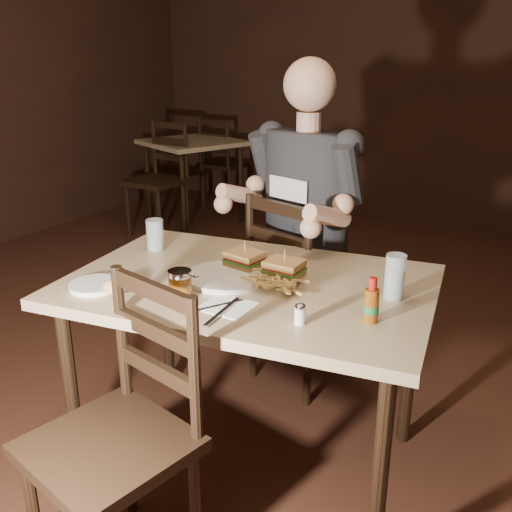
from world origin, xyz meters
The scene contains 23 objects.
room_shell centered at (0.00, 0.00, 1.40)m, with size 7.00×7.00×7.00m.
main_table centered at (0.28, -0.20, 0.70)m, with size 1.41×1.06×0.77m.
bg_table centered at (-2.00, 2.50, 0.68)m, with size 1.03×1.03×0.77m.
chair_far centered at (0.18, 0.47, 0.47)m, with size 0.44×0.48×0.94m, color black, non-canonical shape.
chair_near centered at (0.20, -0.86, 0.46)m, with size 0.43×0.47×0.93m, color black, non-canonical shape.
bg_chair_far centered at (-2.00, 3.05, 0.46)m, with size 0.43×0.47×0.93m, color black, non-canonical shape.
bg_chair_near centered at (-2.00, 1.95, 0.49)m, with size 0.45×0.49×0.98m, color black, non-canonical shape.
diner centered at (0.17, 0.41, 1.01)m, with size 0.60×0.47×1.04m, color #27292C, non-canonical shape.
dinner_plate centered at (0.20, -0.23, 0.78)m, with size 0.29×0.29×0.02m, color white.
sandwich_left centered at (0.21, -0.12, 0.84)m, with size 0.13×0.11×0.11m, color #B88644, non-canonical shape.
sandwich_right centered at (0.38, -0.13, 0.84)m, with size 0.13×0.11×0.11m, color #B88644, non-canonical shape.
fries_pile centered at (0.40, -0.22, 0.80)m, with size 0.25×0.17×0.04m, color #E0BA61, non-canonical shape.
ketchup_dollop centered at (0.31, -0.12, 0.79)m, with size 0.04×0.04×0.01m, color maroon.
glass_left centered at (-0.23, -0.11, 0.84)m, with size 0.07×0.07×0.13m, color silver.
glass_right centered at (0.77, -0.08, 0.85)m, with size 0.07×0.07×0.15m, color silver.
hot_sauce centered at (0.77, -0.29, 0.84)m, with size 0.04×0.04×0.14m, color brown, non-canonical shape.
salt_shaker centered at (0.59, -0.41, 0.80)m, with size 0.03×0.03×0.06m, color white, non-canonical shape.
syrup_dispenser centered at (0.17, -0.46, 0.82)m, with size 0.08×0.08×0.10m, color brown, non-canonical shape.
napkin centered at (0.33, -0.42, 0.77)m, with size 0.16×0.15×0.00m, color white.
knife centered at (0.35, -0.47, 0.78)m, with size 0.01×0.23×0.01m, color silver.
fork centered at (0.32, -0.44, 0.78)m, with size 0.01×0.16×0.00m, color silver.
side_plate centered at (-0.15, -0.53, 0.78)m, with size 0.17×0.17×0.01m, color white.
bread_roll centered at (-0.03, -0.56, 0.81)m, with size 0.09×0.07×0.05m, color tan.
Camera 1 is at (1.27, -1.82, 1.54)m, focal length 40.00 mm.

